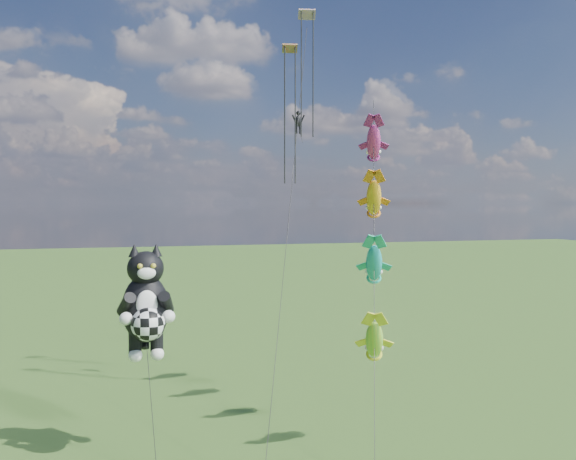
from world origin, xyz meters
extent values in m
cylinder|color=black|center=(4.35, 0.17, 2.70)|extent=(0.23, 2.72, 5.12)
ellipsoid|color=black|center=(4.25, 1.82, 6.89)|extent=(2.36, 1.98, 3.27)
ellipsoid|color=black|center=(4.25, 1.71, 8.83)|extent=(1.84, 1.68, 1.65)
cone|color=black|center=(3.74, 1.71, 9.70)|extent=(0.61, 0.61, 0.61)
cone|color=black|center=(4.76, 1.71, 9.70)|extent=(0.61, 0.61, 0.61)
ellipsoid|color=white|center=(4.25, 1.05, 8.68)|extent=(0.88, 0.49, 0.59)
ellipsoid|color=white|center=(4.25, 1.05, 7.20)|extent=(1.04, 0.46, 1.35)
sphere|color=gold|center=(3.94, 0.98, 9.01)|extent=(0.25, 0.25, 0.25)
sphere|color=gold|center=(4.56, 0.98, 9.01)|extent=(0.25, 0.25, 0.25)
sphere|color=white|center=(3.28, 0.74, 6.63)|extent=(0.61, 0.61, 0.61)
sphere|color=white|center=(5.22, 0.74, 6.63)|extent=(0.61, 0.61, 0.61)
sphere|color=white|center=(3.74, 1.66, 4.69)|extent=(0.65, 0.65, 0.65)
sphere|color=white|center=(4.76, 1.66, 4.69)|extent=(0.65, 0.65, 0.65)
sphere|color=white|center=(4.25, 0.44, 6.38)|extent=(1.56, 1.56, 1.56)
cylinder|color=black|center=(16.25, 2.08, 9.39)|extent=(6.40, 14.51, 18.49)
ellipsoid|color=green|center=(14.85, -1.10, 5.32)|extent=(1.71, 2.45, 2.49)
ellipsoid|color=#1990BF|center=(16.04, 1.60, 8.77)|extent=(1.71, 2.45, 2.49)
ellipsoid|color=yellow|center=(17.23, 4.30, 12.22)|extent=(1.71, 2.45, 2.49)
ellipsoid|color=#D83386|center=(18.41, 7.01, 15.67)|extent=(1.71, 2.45, 2.49)
cylinder|color=black|center=(11.93, 3.34, 11.82)|extent=(7.06, 15.59, 23.35)
cube|color=#1C914B|center=(13.51, 8.62, 21.42)|extent=(1.04, 0.90, 0.53)
cylinder|color=black|center=(13.19, 8.62, 17.19)|extent=(0.08, 0.08, 8.46)
cylinder|color=black|center=(13.84, 8.62, 17.19)|extent=(0.08, 0.08, 8.46)
cube|color=#2C2CC6|center=(15.45, 11.12, 24.33)|extent=(1.25, 1.07, 0.64)
cylinder|color=black|center=(15.06, 11.12, 20.20)|extent=(0.08, 0.08, 8.27)
cylinder|color=black|center=(15.84, 11.12, 20.20)|extent=(0.08, 0.08, 8.27)
camera|label=1|loc=(2.04, -29.34, 11.92)|focal=40.00mm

